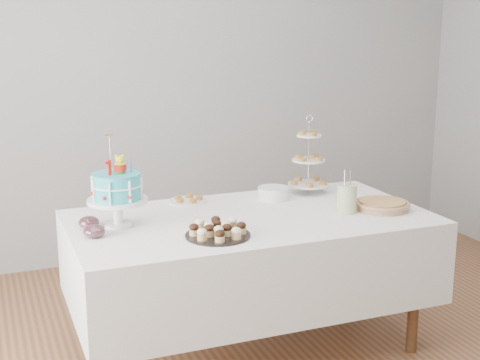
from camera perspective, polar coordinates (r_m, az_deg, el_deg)
name	(u,v)px	position (r m, az deg, el deg)	size (l,w,h in m)	color
walls	(275,116)	(3.20, 2.97, 5.47)	(5.04, 4.04, 2.70)	gray
table	(250,256)	(3.66, 0.86, -6.52)	(1.92, 1.02, 0.77)	silver
birthday_cake	(118,202)	(3.44, -10.40, -1.85)	(0.31, 0.31, 0.47)	white
cupcake_tray	(218,229)	(3.25, -1.91, -4.24)	(0.32, 0.32, 0.07)	black
pie	(382,205)	(3.80, 12.03, -2.06)	(0.31, 0.31, 0.05)	tan
tiered_stand	(309,161)	(4.06, 5.88, 1.66)	(0.25, 0.25, 0.48)	silver
plate_stack	(273,193)	(3.93, 2.87, -1.14)	(0.19, 0.19, 0.07)	white
pastry_plate	(188,200)	(3.88, -4.46, -1.69)	(0.22, 0.22, 0.03)	white
jam_bowl_a	(94,231)	(3.32, -12.33, -4.30)	(0.11, 0.11, 0.06)	silver
jam_bowl_b	(89,222)	(3.47, -12.77, -3.56)	(0.10, 0.10, 0.06)	silver
utensil_pitcher	(347,198)	(3.69, 9.12, -1.49)	(0.11, 0.11, 0.24)	beige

